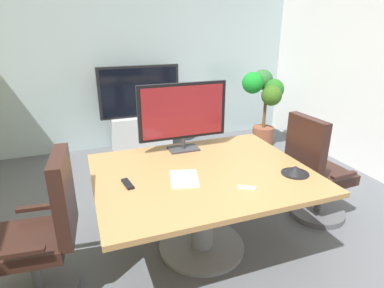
{
  "coord_description": "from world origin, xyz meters",
  "views": [
    {
      "loc": [
        -0.85,
        -2.1,
        1.89
      ],
      "look_at": [
        0.05,
        0.34,
        0.9
      ],
      "focal_mm": 29.97,
      "sensor_mm": 36.0,
      "label": 1
    }
  ],
  "objects_px": {
    "wall_display_unit": "(141,123)",
    "conference_phone": "(295,170)",
    "office_chair_left": "(44,241)",
    "office_chair_right": "(315,177)",
    "tv_monitor": "(183,113)",
    "potted_plant": "(264,97)",
    "remote_control": "(128,184)",
    "conference_table": "(202,191)"
  },
  "relations": [
    {
      "from": "remote_control",
      "to": "tv_monitor",
      "type": "bearing_deg",
      "value": 32.37
    },
    {
      "from": "tv_monitor",
      "to": "remote_control",
      "type": "relative_size",
      "value": 4.94
    },
    {
      "from": "conference_table",
      "to": "conference_phone",
      "type": "distance_m",
      "value": 0.77
    },
    {
      "from": "wall_display_unit",
      "to": "tv_monitor",
      "type": "bearing_deg",
      "value": -89.55
    },
    {
      "from": "office_chair_right",
      "to": "potted_plant",
      "type": "relative_size",
      "value": 0.91
    },
    {
      "from": "office_chair_left",
      "to": "tv_monitor",
      "type": "relative_size",
      "value": 1.3
    },
    {
      "from": "wall_display_unit",
      "to": "conference_phone",
      "type": "relative_size",
      "value": 5.95
    },
    {
      "from": "tv_monitor",
      "to": "remote_control",
      "type": "bearing_deg",
      "value": -138.95
    },
    {
      "from": "office_chair_right",
      "to": "office_chair_left",
      "type": "bearing_deg",
      "value": 90.02
    },
    {
      "from": "remote_control",
      "to": "office_chair_right",
      "type": "bearing_deg",
      "value": -5.99
    },
    {
      "from": "conference_table",
      "to": "office_chair_right",
      "type": "distance_m",
      "value": 1.24
    },
    {
      "from": "potted_plant",
      "to": "conference_phone",
      "type": "distance_m",
      "value": 2.64
    },
    {
      "from": "conference_phone",
      "to": "wall_display_unit",
      "type": "bearing_deg",
      "value": 103.79
    },
    {
      "from": "tv_monitor",
      "to": "remote_control",
      "type": "xyz_separation_m",
      "value": [
        -0.62,
        -0.54,
        -0.35
      ]
    },
    {
      "from": "remote_control",
      "to": "wall_display_unit",
      "type": "bearing_deg",
      "value": 67.88
    },
    {
      "from": "conference_table",
      "to": "remote_control",
      "type": "height_order",
      "value": "remote_control"
    },
    {
      "from": "potted_plant",
      "to": "remote_control",
      "type": "height_order",
      "value": "potted_plant"
    },
    {
      "from": "tv_monitor",
      "to": "wall_display_unit",
      "type": "distance_m",
      "value": 2.1
    },
    {
      "from": "tv_monitor",
      "to": "wall_display_unit",
      "type": "xyz_separation_m",
      "value": [
        -0.02,
        1.99,
        -0.67
      ]
    },
    {
      "from": "conference_table",
      "to": "potted_plant",
      "type": "relative_size",
      "value": 1.44
    },
    {
      "from": "wall_display_unit",
      "to": "remote_control",
      "type": "height_order",
      "value": "wall_display_unit"
    },
    {
      "from": "wall_display_unit",
      "to": "potted_plant",
      "type": "height_order",
      "value": "wall_display_unit"
    },
    {
      "from": "tv_monitor",
      "to": "remote_control",
      "type": "distance_m",
      "value": 0.9
    },
    {
      "from": "potted_plant",
      "to": "conference_phone",
      "type": "height_order",
      "value": "potted_plant"
    },
    {
      "from": "tv_monitor",
      "to": "conference_phone",
      "type": "xyz_separation_m",
      "value": [
        0.67,
        -0.82,
        -0.33
      ]
    },
    {
      "from": "conference_table",
      "to": "office_chair_left",
      "type": "height_order",
      "value": "office_chair_left"
    },
    {
      "from": "office_chair_left",
      "to": "tv_monitor",
      "type": "distance_m",
      "value": 1.53
    },
    {
      "from": "office_chair_right",
      "to": "potted_plant",
      "type": "height_order",
      "value": "potted_plant"
    },
    {
      "from": "conference_table",
      "to": "tv_monitor",
      "type": "distance_m",
      "value": 0.75
    },
    {
      "from": "office_chair_right",
      "to": "conference_phone",
      "type": "distance_m",
      "value": 0.73
    },
    {
      "from": "office_chair_left",
      "to": "office_chair_right",
      "type": "relative_size",
      "value": 1.0
    },
    {
      "from": "office_chair_left",
      "to": "remote_control",
      "type": "distance_m",
      "value": 0.69
    },
    {
      "from": "office_chair_right",
      "to": "tv_monitor",
      "type": "bearing_deg",
      "value": 66.02
    },
    {
      "from": "conference_table",
      "to": "potted_plant",
      "type": "height_order",
      "value": "potted_plant"
    },
    {
      "from": "office_chair_left",
      "to": "conference_phone",
      "type": "relative_size",
      "value": 4.95
    },
    {
      "from": "office_chair_right",
      "to": "conference_table",
      "type": "bearing_deg",
      "value": 89.37
    },
    {
      "from": "wall_display_unit",
      "to": "potted_plant",
      "type": "distance_m",
      "value": 1.96
    },
    {
      "from": "conference_phone",
      "to": "conference_table",
      "type": "bearing_deg",
      "value": 156.38
    },
    {
      "from": "office_chair_left",
      "to": "potted_plant",
      "type": "height_order",
      "value": "potted_plant"
    },
    {
      "from": "office_chair_left",
      "to": "potted_plant",
      "type": "xyz_separation_m",
      "value": [
        3.1,
        2.15,
        0.33
      ]
    },
    {
      "from": "tv_monitor",
      "to": "wall_display_unit",
      "type": "relative_size",
      "value": 0.64
    },
    {
      "from": "wall_display_unit",
      "to": "conference_phone",
      "type": "xyz_separation_m",
      "value": [
        0.69,
        -2.81,
        0.34
      ]
    }
  ]
}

